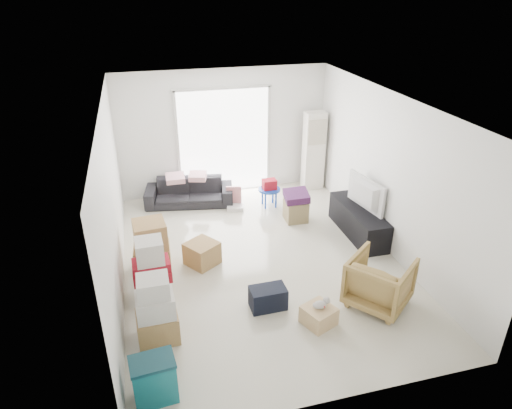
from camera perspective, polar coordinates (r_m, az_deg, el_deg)
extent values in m
cube|color=beige|center=(7.90, 0.53, -7.69)|extent=(4.50, 6.00, 0.24)
cube|color=white|center=(6.71, 0.63, 13.58)|extent=(4.50, 6.00, 0.24)
cube|color=white|center=(10.04, -4.19, 9.17)|extent=(4.50, 0.24, 2.70)
cube|color=white|center=(4.69, 10.97, -13.34)|extent=(4.50, 0.24, 2.70)
cube|color=white|center=(7.00, -18.49, -0.08)|extent=(0.24, 6.00, 2.70)
cube|color=white|center=(8.09, 17.02, 3.74)|extent=(0.24, 6.00, 2.70)
cube|color=white|center=(9.97, -4.00, 7.85)|extent=(2.00, 0.01, 2.30)
cube|color=silver|center=(9.83, -9.76, 7.26)|extent=(0.06, 0.04, 2.30)
cube|color=silver|center=(10.18, 1.60, 8.30)|extent=(0.06, 0.04, 2.30)
cube|color=silver|center=(9.65, -4.20, 14.31)|extent=(2.10, 0.04, 0.06)
cube|color=white|center=(10.28, 7.21, 6.67)|extent=(0.45, 0.30, 1.75)
cube|color=black|center=(8.68, 12.67, -2.05)|extent=(0.48, 1.61, 0.54)
imported|color=black|center=(8.53, 12.89, -0.08)|extent=(0.74, 1.09, 0.13)
imported|color=black|center=(9.70, -8.39, 2.03)|extent=(1.88, 0.84, 0.71)
cube|color=#EEADB6|center=(9.50, -10.12, 4.08)|extent=(0.36, 0.29, 0.11)
cube|color=#EEADB6|center=(9.54, -7.36, 4.40)|extent=(0.43, 0.38, 0.12)
imported|color=tan|center=(6.89, 15.22, -9.04)|extent=(1.11, 1.12, 0.84)
cube|color=#0F5F68|center=(5.69, -12.45, -21.63)|extent=(0.50, 0.38, 0.27)
cube|color=#0F5F68|center=(5.50, -12.74, -19.77)|extent=(0.50, 0.38, 0.27)
cube|color=#0C333D|center=(5.39, -12.90, -18.64)|extent=(0.52, 0.39, 0.04)
cube|color=tan|center=(6.35, -12.15, -14.69)|extent=(0.55, 0.46, 0.40)
cube|color=silver|center=(6.12, -12.47, -12.19)|extent=(0.50, 0.41, 0.31)
cube|color=silver|center=(5.95, -12.74, -10.03)|extent=(0.40, 0.35, 0.26)
cube|color=tan|center=(7.03, -12.62, -10.28)|extent=(0.53, 0.53, 0.36)
cube|color=red|center=(6.88, -12.83, -8.51)|extent=(0.56, 0.38, 0.16)
cube|color=red|center=(6.80, -12.96, -7.44)|extent=(0.55, 0.38, 0.15)
cube|color=silver|center=(6.67, -13.17, -5.68)|extent=(0.39, 0.38, 0.35)
cube|color=tan|center=(7.72, -12.79, -6.45)|extent=(0.60, 0.51, 0.41)
cube|color=tan|center=(7.50, -13.11, -3.69)|extent=(0.54, 0.54, 0.44)
cube|color=tan|center=(7.71, -6.76, -6.08)|extent=(0.65, 0.65, 0.39)
cube|color=black|center=(6.73, 1.51, -11.58)|extent=(0.52, 0.32, 0.33)
cube|color=#9F895C|center=(9.02, 4.99, -0.75)|extent=(0.43, 0.43, 0.42)
cube|color=#512051|center=(8.90, 5.06, 0.85)|extent=(0.51, 0.51, 0.14)
cylinder|color=#153CAC|center=(9.49, 1.67, 1.89)|extent=(0.46, 0.46, 0.04)
cylinder|color=#153CAC|center=(9.70, 2.12, 1.17)|extent=(0.04, 0.04, 0.36)
cylinder|color=#153CAC|center=(9.64, 0.80, 1.02)|extent=(0.04, 0.04, 0.36)
cylinder|color=#153CAC|center=(9.44, 1.18, 0.44)|extent=(0.04, 0.04, 0.36)
cylinder|color=#153CAC|center=(9.50, 2.51, 0.59)|extent=(0.04, 0.04, 0.36)
cube|color=red|center=(9.44, 1.68, 2.55)|extent=(0.28, 0.22, 0.20)
cube|color=silver|center=(9.50, -2.59, -0.32)|extent=(0.40, 0.37, 0.08)
cube|color=#DB8089|center=(9.51, -2.78, 1.24)|extent=(0.32, 0.12, 0.37)
cube|color=#DDAB7F|center=(6.54, 7.84, -13.58)|extent=(0.52, 0.52, 0.26)
ellipsoid|color=#B2ADA8|center=(6.43, 7.94, -12.32)|extent=(0.20, 0.14, 0.11)
cube|color=red|center=(6.42, 7.95, -12.29)|extent=(0.15, 0.12, 0.03)
sphere|color=#B2ADA8|center=(6.47, 8.80, -11.78)|extent=(0.10, 0.10, 0.10)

